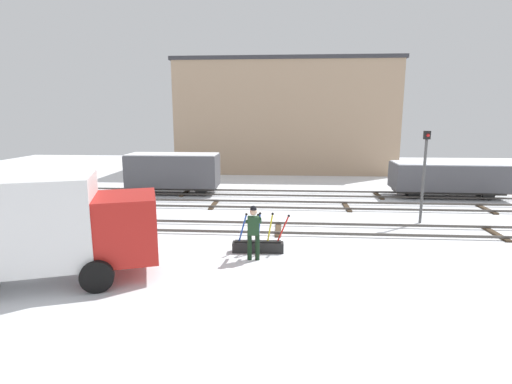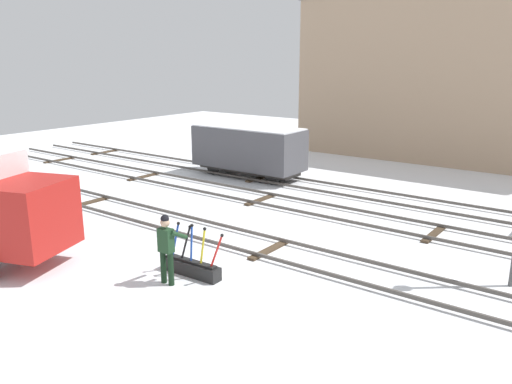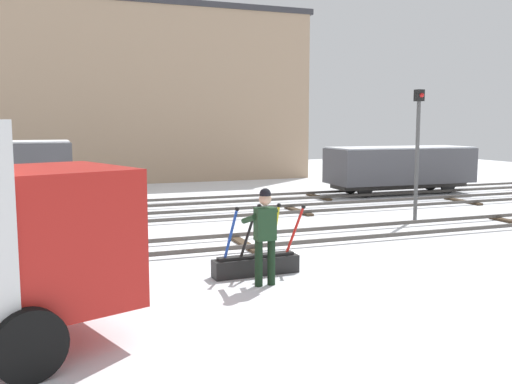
{
  "view_description": "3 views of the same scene",
  "coord_description": "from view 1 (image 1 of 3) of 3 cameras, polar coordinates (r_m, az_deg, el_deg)",
  "views": [
    {
      "loc": [
        0.18,
        -15.97,
        4.77
      ],
      "look_at": [
        -1.04,
        1.38,
        1.37
      ],
      "focal_mm": 27.7,
      "sensor_mm": 36.0,
      "label": 1
    },
    {
      "loc": [
        8.24,
        -11.83,
        5.62
      ],
      "look_at": [
        -1.32,
        1.08,
        1.4
      ],
      "focal_mm": 35.8,
      "sensor_mm": 36.0,
      "label": 2
    },
    {
      "loc": [
        -4.54,
        -13.09,
        3.05
      ],
      "look_at": [
        0.54,
        0.57,
        1.27
      ],
      "focal_mm": 39.34,
      "sensor_mm": 36.0,
      "label": 3
    }
  ],
  "objects": [
    {
      "name": "ground_plane",
      "position": [
        16.66,
        3.24,
        -5.58
      ],
      "size": [
        60.0,
        60.0,
        0.0
      ],
      "primitive_type": "plane",
      "color": "white"
    },
    {
      "name": "delivery_truck",
      "position": [
        12.76,
        -29.04,
        -4.18
      ],
      "size": [
        6.56,
        4.09,
        3.1
      ],
      "rotation": [
        0.0,
        0.0,
        0.34
      ],
      "color": "#B21E19",
      "rests_on": "ground_plane"
    },
    {
      "name": "switch_lever_frame",
      "position": [
        14.05,
        0.33,
        -7.69
      ],
      "size": [
        2.02,
        0.42,
        1.45
      ],
      "rotation": [
        0.0,
        0.0,
        0.04
      ],
      "color": "black",
      "rests_on": "ground_plane"
    },
    {
      "name": "track_siding_near",
      "position": [
        20.87,
        3.42,
        -1.86
      ],
      "size": [
        44.0,
        1.94,
        0.18
      ],
      "color": "#4C4742",
      "rests_on": "ground_plane"
    },
    {
      "name": "track_main_line",
      "position": [
        16.63,
        3.24,
        -5.22
      ],
      "size": [
        44.0,
        1.94,
        0.18
      ],
      "color": "#4C4742",
      "rests_on": "ground_plane"
    },
    {
      "name": "apartment_building",
      "position": [
        34.79,
        4.24,
        10.81
      ],
      "size": [
        18.21,
        6.94,
        9.25
      ],
      "color": "tan",
      "rests_on": "ground_plane"
    },
    {
      "name": "freight_car_near_switch",
      "position": [
        25.59,
        26.01,
        1.94
      ],
      "size": [
        6.39,
        2.43,
        2.05
      ],
      "rotation": [
        0.0,
        0.0,
        -0.03
      ],
      "color": "#2D2B28",
      "rests_on": "ground_plane"
    },
    {
      "name": "freight_car_mid_siding",
      "position": [
        24.62,
        -11.84,
        3.0
      ],
      "size": [
        5.48,
        2.17,
        2.46
      ],
      "rotation": [
        0.0,
        0.0,
        0.01
      ],
      "color": "#2D2B28",
      "rests_on": "ground_plane"
    },
    {
      "name": "perched_bird_roof_left",
      "position": [
        38.0,
        2.73,
        17.92
      ],
      "size": [
        0.28,
        0.16,
        0.13
      ],
      "rotation": [
        0.0,
        0.0,
        0.21
      ],
      "color": "#514C47",
      "rests_on": "apartment_building"
    },
    {
      "name": "track_siding_far",
      "position": [
        23.91,
        3.5,
        -0.18
      ],
      "size": [
        44.0,
        1.94,
        0.18
      ],
      "color": "#4C4742",
      "rests_on": "ground_plane"
    },
    {
      "name": "rail_worker",
      "position": [
        13.1,
        -0.37,
        -5.37
      ],
      "size": [
        0.55,
        0.7,
        1.86
      ],
      "rotation": [
        0.0,
        0.0,
        0.04
      ],
      "color": "black",
      "rests_on": "ground_plane"
    },
    {
      "name": "signal_post",
      "position": [
        18.79,
        23.14,
        3.21
      ],
      "size": [
        0.24,
        0.32,
        4.1
      ],
      "color": "#4C4C4C",
      "rests_on": "ground_plane"
    }
  ]
}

